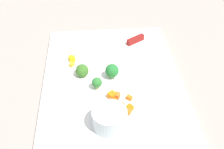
% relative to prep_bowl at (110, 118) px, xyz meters
% --- Properties ---
extents(ground_plane, '(4.00, 4.00, 0.00)m').
position_rel_prep_bowl_xyz_m(ground_plane, '(0.18, -0.02, -0.04)').
color(ground_plane, '#A19389').
extents(cutting_board, '(0.53, 0.40, 0.01)m').
position_rel_prep_bowl_xyz_m(cutting_board, '(0.18, -0.02, -0.03)').
color(cutting_board, white).
rests_on(cutting_board, ground_plane).
extents(prep_bowl, '(0.09, 0.09, 0.05)m').
position_rel_prep_bowl_xyz_m(prep_bowl, '(0.00, 0.00, 0.00)').
color(prep_bowl, '#B1C0C3').
rests_on(prep_bowl, cutting_board).
extents(chef_knife, '(0.17, 0.26, 0.02)m').
position_rel_prep_bowl_xyz_m(chef_knife, '(0.32, -0.06, -0.02)').
color(chef_knife, silver).
rests_on(chef_knife, cutting_board).
extents(carrot_dice_0, '(0.02, 0.02, 0.01)m').
position_rel_prep_bowl_xyz_m(carrot_dice_0, '(0.07, 0.02, -0.02)').
color(carrot_dice_0, orange).
rests_on(carrot_dice_0, cutting_board).
extents(carrot_dice_1, '(0.01, 0.01, 0.01)m').
position_rel_prep_bowl_xyz_m(carrot_dice_1, '(0.06, -0.04, -0.02)').
color(carrot_dice_1, orange).
rests_on(carrot_dice_1, cutting_board).
extents(carrot_dice_2, '(0.02, 0.02, 0.01)m').
position_rel_prep_bowl_xyz_m(carrot_dice_2, '(0.08, -0.06, -0.02)').
color(carrot_dice_2, orange).
rests_on(carrot_dice_2, cutting_board).
extents(carrot_dice_3, '(0.02, 0.02, 0.01)m').
position_rel_prep_bowl_xyz_m(carrot_dice_3, '(0.05, -0.06, -0.02)').
color(carrot_dice_3, orange).
rests_on(carrot_dice_3, cutting_board).
extents(carrot_dice_4, '(0.02, 0.01, 0.01)m').
position_rel_prep_bowl_xyz_m(carrot_dice_4, '(0.07, -0.03, -0.02)').
color(carrot_dice_4, orange).
rests_on(carrot_dice_4, cutting_board).
extents(carrot_dice_5, '(0.02, 0.02, 0.01)m').
position_rel_prep_bowl_xyz_m(carrot_dice_5, '(0.03, -0.05, -0.02)').
color(carrot_dice_5, orange).
rests_on(carrot_dice_5, cutting_board).
extents(carrot_dice_6, '(0.03, 0.03, 0.02)m').
position_rel_prep_bowl_xyz_m(carrot_dice_6, '(0.09, -0.01, -0.02)').
color(carrot_dice_6, orange).
rests_on(carrot_dice_6, cutting_board).
extents(carrot_dice_7, '(0.02, 0.02, 0.01)m').
position_rel_prep_bowl_xyz_m(carrot_dice_7, '(0.09, -0.03, -0.02)').
color(carrot_dice_7, orange).
rests_on(carrot_dice_7, cutting_board).
extents(pepper_dice_0, '(0.01, 0.01, 0.01)m').
position_rel_prep_bowl_xyz_m(pepper_dice_0, '(0.28, 0.10, -0.02)').
color(pepper_dice_0, yellow).
rests_on(pepper_dice_0, cutting_board).
extents(pepper_dice_1, '(0.02, 0.02, 0.01)m').
position_rel_prep_bowl_xyz_m(pepper_dice_1, '(0.24, 0.10, -0.02)').
color(pepper_dice_1, yellow).
rests_on(pepper_dice_1, cutting_board).
extents(pepper_dice_2, '(0.02, 0.02, 0.01)m').
position_rel_prep_bowl_xyz_m(pepper_dice_2, '(0.20, 0.06, -0.02)').
color(pepper_dice_2, yellow).
rests_on(pepper_dice_2, cutting_board).
extents(pepper_dice_3, '(0.02, 0.02, 0.02)m').
position_rel_prep_bowl_xyz_m(pepper_dice_3, '(0.26, 0.10, -0.02)').
color(pepper_dice_3, yellow).
rests_on(pepper_dice_3, cutting_board).
extents(broccoli_floret_0, '(0.04, 0.04, 0.04)m').
position_rel_prep_bowl_xyz_m(broccoli_floret_0, '(0.17, -0.02, 0.00)').
color(broccoli_floret_0, '#8FAA6B').
rests_on(broccoli_floret_0, cutting_board).
extents(broccoli_floret_1, '(0.03, 0.03, 0.04)m').
position_rel_prep_bowl_xyz_m(broccoli_floret_1, '(0.13, 0.02, -0.00)').
color(broccoli_floret_1, '#91AE59').
rests_on(broccoli_floret_1, cutting_board).
extents(broccoli_floret_2, '(0.04, 0.04, 0.04)m').
position_rel_prep_bowl_xyz_m(broccoli_floret_2, '(0.19, 0.07, -0.01)').
color(broccoli_floret_2, '#8DB968').
rests_on(broccoli_floret_2, cutting_board).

